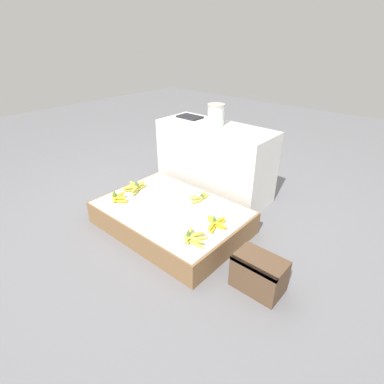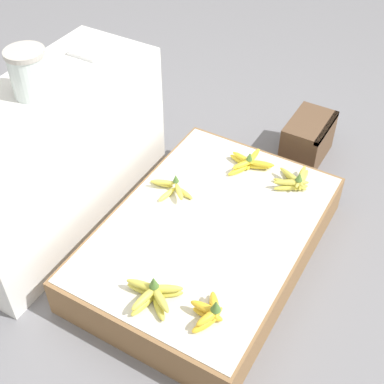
{
  "view_description": "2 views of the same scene",
  "coord_description": "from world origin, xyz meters",
  "px_view_note": "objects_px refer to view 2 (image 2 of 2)",
  "views": [
    {
      "loc": [
        1.48,
        -1.44,
        1.44
      ],
      "look_at": [
        0.14,
        0.1,
        0.34
      ],
      "focal_mm": 28.0,
      "sensor_mm": 36.0,
      "label": 1
    },
    {
      "loc": [
        -1.38,
        -0.72,
        1.85
      ],
      "look_at": [
        0.06,
        0.12,
        0.28
      ],
      "focal_mm": 50.0,
      "sensor_mm": 36.0,
      "label": 2
    }
  ],
  "objects_px": {
    "banana_bunch_middle_left": "(153,294)",
    "foam_tray_white": "(95,47)",
    "banana_bunch_middle_right": "(249,162)",
    "glass_jar": "(29,73)",
    "banana_bunch_back_midright": "(171,188)",
    "wooden_crate": "(308,139)",
    "banana_bunch_front_left": "(210,312)",
    "banana_bunch_front_right": "(294,181)"
  },
  "relations": [
    {
      "from": "banana_bunch_middle_left",
      "to": "banana_bunch_middle_right",
      "type": "bearing_deg",
      "value": 1.75
    },
    {
      "from": "glass_jar",
      "to": "wooden_crate",
      "type": "bearing_deg",
      "value": -40.17
    },
    {
      "from": "banana_bunch_middle_right",
      "to": "banana_bunch_back_midright",
      "type": "relative_size",
      "value": 1.01
    },
    {
      "from": "banana_bunch_middle_right",
      "to": "banana_bunch_middle_left",
      "type": "bearing_deg",
      "value": -178.25
    },
    {
      "from": "wooden_crate",
      "to": "banana_bunch_back_midright",
      "type": "xyz_separation_m",
      "value": [
        -0.78,
        0.36,
        0.1
      ]
    },
    {
      "from": "banana_bunch_back_midright",
      "to": "banana_bunch_front_left",
      "type": "bearing_deg",
      "value": -136.55
    },
    {
      "from": "wooden_crate",
      "to": "banana_bunch_front_left",
      "type": "bearing_deg",
      "value": -175.28
    },
    {
      "from": "banana_bunch_middle_left",
      "to": "foam_tray_white",
      "type": "xyz_separation_m",
      "value": [
        0.72,
        0.75,
        0.46
      ]
    },
    {
      "from": "glass_jar",
      "to": "banana_bunch_front_left",
      "type": "bearing_deg",
      "value": -105.72
    },
    {
      "from": "banana_bunch_back_midright",
      "to": "banana_bunch_middle_left",
      "type": "bearing_deg",
      "value": -154.78
    },
    {
      "from": "banana_bunch_middle_right",
      "to": "banana_bunch_back_midright",
      "type": "distance_m",
      "value": 0.4
    },
    {
      "from": "banana_bunch_front_right",
      "to": "foam_tray_white",
      "type": "bearing_deg",
      "value": 97.74
    },
    {
      "from": "banana_bunch_middle_left",
      "to": "foam_tray_white",
      "type": "height_order",
      "value": "foam_tray_white"
    },
    {
      "from": "banana_bunch_front_right",
      "to": "foam_tray_white",
      "type": "relative_size",
      "value": 0.99
    },
    {
      "from": "wooden_crate",
      "to": "banana_bunch_middle_right",
      "type": "distance_m",
      "value": 0.48
    },
    {
      "from": "banana_bunch_middle_left",
      "to": "banana_bunch_middle_right",
      "type": "xyz_separation_m",
      "value": [
        0.87,
        0.03,
        -0.01
      ]
    },
    {
      "from": "banana_bunch_front_right",
      "to": "banana_bunch_middle_right",
      "type": "xyz_separation_m",
      "value": [
        0.01,
        0.24,
        0.0
      ]
    },
    {
      "from": "banana_bunch_front_left",
      "to": "banana_bunch_middle_left",
      "type": "xyz_separation_m",
      "value": [
        -0.04,
        0.22,
        -0.0
      ]
    },
    {
      "from": "banana_bunch_middle_right",
      "to": "banana_bunch_front_right",
      "type": "bearing_deg",
      "value": -93.41
    },
    {
      "from": "glass_jar",
      "to": "foam_tray_white",
      "type": "relative_size",
      "value": 0.9
    },
    {
      "from": "banana_bunch_front_right",
      "to": "banana_bunch_back_midright",
      "type": "height_order",
      "value": "banana_bunch_front_right"
    },
    {
      "from": "banana_bunch_front_right",
      "to": "wooden_crate",
      "type": "bearing_deg",
      "value": 11.79
    },
    {
      "from": "banana_bunch_middle_left",
      "to": "banana_bunch_back_midright",
      "type": "xyz_separation_m",
      "value": [
        0.53,
        0.25,
        -0.01
      ]
    },
    {
      "from": "banana_bunch_middle_left",
      "to": "banana_bunch_middle_right",
      "type": "distance_m",
      "value": 0.87
    },
    {
      "from": "wooden_crate",
      "to": "banana_bunch_front_right",
      "type": "bearing_deg",
      "value": -168.21
    },
    {
      "from": "banana_bunch_front_left",
      "to": "banana_bunch_middle_right",
      "type": "height_order",
      "value": "banana_bunch_front_left"
    },
    {
      "from": "wooden_crate",
      "to": "banana_bunch_back_midright",
      "type": "bearing_deg",
      "value": 155.0
    },
    {
      "from": "banana_bunch_front_left",
      "to": "banana_bunch_front_right",
      "type": "relative_size",
      "value": 0.93
    },
    {
      "from": "banana_bunch_middle_right",
      "to": "banana_bunch_front_left",
      "type": "bearing_deg",
      "value": -163.55
    },
    {
      "from": "banana_bunch_middle_right",
      "to": "banana_bunch_back_midright",
      "type": "bearing_deg",
      "value": 146.08
    },
    {
      "from": "banana_bunch_middle_left",
      "to": "glass_jar",
      "type": "bearing_deg",
      "value": 67.44
    },
    {
      "from": "banana_bunch_front_right",
      "to": "banana_bunch_middle_left",
      "type": "bearing_deg",
      "value": 166.21
    },
    {
      "from": "banana_bunch_middle_left",
      "to": "banana_bunch_back_midright",
      "type": "bearing_deg",
      "value": 25.22
    },
    {
      "from": "wooden_crate",
      "to": "glass_jar",
      "type": "bearing_deg",
      "value": 139.83
    },
    {
      "from": "banana_bunch_front_right",
      "to": "glass_jar",
      "type": "relative_size",
      "value": 1.1
    },
    {
      "from": "banana_bunch_front_left",
      "to": "banana_bunch_middle_left",
      "type": "height_order",
      "value": "banana_bunch_front_left"
    },
    {
      "from": "banana_bunch_back_midright",
      "to": "glass_jar",
      "type": "xyz_separation_m",
      "value": [
        -0.23,
        0.49,
        0.56
      ]
    },
    {
      "from": "banana_bunch_front_left",
      "to": "foam_tray_white",
      "type": "distance_m",
      "value": 1.28
    },
    {
      "from": "wooden_crate",
      "to": "glass_jar",
      "type": "relative_size",
      "value": 1.63
    },
    {
      "from": "banana_bunch_middle_left",
      "to": "foam_tray_white",
      "type": "bearing_deg",
      "value": 46.25
    },
    {
      "from": "banana_bunch_front_left",
      "to": "foam_tray_white",
      "type": "bearing_deg",
      "value": 54.86
    },
    {
      "from": "banana_bunch_front_left",
      "to": "banana_bunch_front_right",
      "type": "height_order",
      "value": "banana_bunch_front_left"
    }
  ]
}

